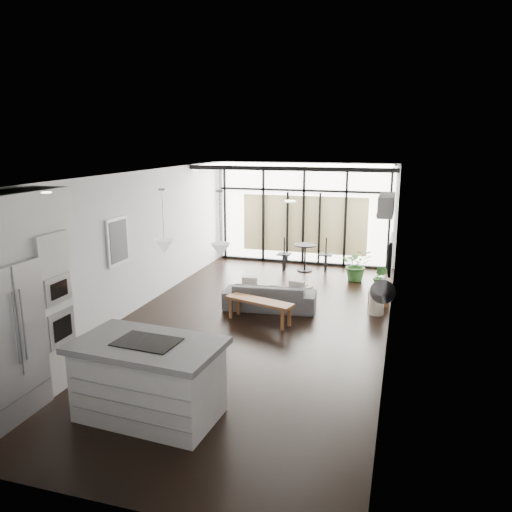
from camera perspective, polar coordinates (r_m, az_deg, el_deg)
The scene contains 26 objects.
floor at distance 9.56m, azimuth -0.52°, elevation -7.71°, with size 5.00×10.00×0.00m, color black.
ceiling at distance 8.95m, azimuth -0.56°, elevation 9.27°, with size 5.00×10.00×0.00m, color white.
wall_left at distance 10.16m, azimuth -14.14°, elevation 1.37°, with size 0.02×10.00×2.80m, color #BDBDBF.
wall_right at distance 8.77m, azimuth 15.27°, elevation -0.54°, with size 0.02×10.00×2.80m, color #BDBDBF.
wall_back at distance 13.94m, azimuth 5.54°, elevation 4.85°, with size 5.00×0.02×2.80m, color #BDBDBF.
wall_front at distance 4.85m, azimuth -18.62°, elevation -12.12°, with size 5.00×0.02×2.80m, color #BDBDBF.
glazing at distance 13.82m, azimuth 5.45°, elevation 4.78°, with size 5.00×0.20×2.80m, color black.
skylight at distance 12.82m, azimuth 4.80°, elevation 10.30°, with size 4.70×1.90×0.06m, color white.
neighbour_building at distance 13.93m, azimuth 5.48°, elevation 3.60°, with size 3.50×0.02×1.60m, color beige.
island at distance 6.53m, azimuth -12.15°, elevation -13.64°, with size 1.82×1.08×1.00m, color silver.
cooktop at distance 6.32m, azimuth -12.37°, elevation -9.56°, with size 0.77×0.51×0.01m, color black.
appliance_column at distance 7.49m, azimuth -23.22°, elevation -5.83°, with size 0.57×0.60×2.22m, color silver.
upper_cabinets at distance 7.00m, azimuth -26.46°, elevation 3.07°, with size 0.62×1.75×0.86m, color silver.
pendant_left at distance 6.77m, azimuth -10.44°, elevation 1.08°, with size 0.26×0.26×0.18m, color white.
pendant_right at distance 6.45m, azimuth -4.08°, elevation 0.67°, with size 0.26×0.26×0.18m, color white.
sofa at distance 10.26m, azimuth 1.60°, elevation -4.08°, with size 1.87×0.55×0.73m, color #4C4C4E.
console_bench at distance 9.57m, azimuth 0.40°, elevation -6.29°, with size 1.37×0.34×0.44m, color brown.
pouf at distance 10.66m, azimuth 5.17°, elevation -4.35°, with size 0.51×0.51×0.41m, color beige.
crate at distance 10.94m, azimuth 13.86°, elevation -4.50°, with size 0.42×0.42×0.32m, color brown.
plant_tall at distance 12.53m, azimuth 11.43°, elevation -1.37°, with size 0.73×0.81×0.63m, color #2B5C26.
plant_crate at distance 10.86m, azimuth 13.94°, elevation -3.10°, with size 0.29×0.53×0.24m, color #2B5C26.
milk_can at distance 10.24m, azimuth 13.62°, elevation -4.90°, with size 0.30×0.30×0.59m, color beige.
bistro_set at distance 13.24m, azimuth 5.61°, elevation -0.22°, with size 1.46×0.59×0.70m, color black.
tv at distance 9.77m, azimuth 15.18°, elevation 0.24°, with size 0.05×1.10×0.65m, color black.
ac_unit at distance 7.80m, azimuth 14.68°, elevation 5.67°, with size 0.22×0.90×0.30m, color silver.
framed_art at distance 9.70m, azimuth -15.53°, elevation 1.64°, with size 0.04×0.70×0.90m, color black.
Camera 1 is at (2.63, -8.53, 3.42)m, focal length 35.00 mm.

